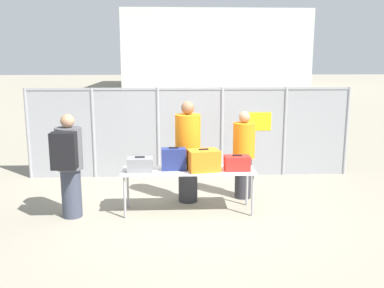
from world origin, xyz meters
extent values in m
plane|color=gray|center=(0.00, 0.00, 0.00)|extent=(120.00, 120.00, 0.00)
cylinder|color=gray|center=(-3.47, 2.23, 0.97)|extent=(0.07, 0.07, 1.95)
cylinder|color=gray|center=(-2.08, 2.23, 0.97)|extent=(0.07, 0.07, 1.95)
cylinder|color=gray|center=(-0.69, 2.23, 0.97)|extent=(0.07, 0.07, 1.95)
cylinder|color=gray|center=(0.69, 2.23, 0.97)|extent=(0.07, 0.07, 1.95)
cylinder|color=gray|center=(2.08, 2.23, 0.97)|extent=(0.07, 0.07, 1.95)
cylinder|color=gray|center=(3.47, 2.23, 0.97)|extent=(0.07, 0.07, 1.95)
cube|color=gray|center=(0.00, 2.23, 0.97)|extent=(6.93, 0.01, 1.95)
cube|color=gray|center=(0.00, 2.23, 1.92)|extent=(6.93, 0.04, 0.04)
cube|color=yellow|center=(1.47, 2.22, 1.21)|extent=(0.60, 0.01, 0.40)
cube|color=silver|center=(-0.13, -0.02, 0.72)|extent=(2.20, 0.64, 0.02)
cylinder|color=#99999E|center=(-1.17, -0.28, 0.35)|extent=(0.04, 0.04, 0.71)
cylinder|color=#99999E|center=(0.91, -0.28, 0.35)|extent=(0.04, 0.04, 0.71)
cylinder|color=#99999E|center=(-1.17, 0.24, 0.35)|extent=(0.04, 0.04, 0.71)
cylinder|color=#99999E|center=(0.91, 0.24, 0.35)|extent=(0.04, 0.04, 0.71)
cube|color=slate|center=(-0.93, -0.08, 0.85)|extent=(0.42, 0.30, 0.23)
cube|color=black|center=(-0.93, -0.08, 0.98)|extent=(0.16, 0.03, 0.02)
cube|color=navy|center=(-0.37, -0.01, 0.92)|extent=(0.41, 0.22, 0.36)
cube|color=black|center=(-0.37, -0.01, 1.11)|extent=(0.16, 0.03, 0.02)
cube|color=orange|center=(0.12, -0.10, 0.91)|extent=(0.56, 0.44, 0.35)
cube|color=black|center=(0.12, -0.10, 1.10)|extent=(0.16, 0.05, 0.02)
cube|color=red|center=(0.68, -0.08, 0.85)|extent=(0.42, 0.27, 0.24)
cube|color=black|center=(0.68, -0.08, 0.99)|extent=(0.16, 0.03, 0.02)
cylinder|color=#383D4C|center=(-2.05, -0.15, 0.40)|extent=(0.32, 0.32, 0.81)
cylinder|color=#4C4C51|center=(-2.05, -0.15, 1.14)|extent=(0.42, 0.42, 0.67)
sphere|color=#A57A5B|center=(-2.05, -0.15, 1.59)|extent=(0.22, 0.22, 0.22)
cube|color=black|center=(-2.05, -0.48, 1.18)|extent=(0.38, 0.23, 0.57)
cylinder|color=#2D2D33|center=(-0.11, 0.53, 0.43)|extent=(0.34, 0.34, 0.87)
cylinder|color=orange|center=(-0.11, 0.53, 1.23)|extent=(0.45, 0.45, 0.72)
sphere|color=brown|center=(-0.11, 0.53, 1.71)|extent=(0.24, 0.24, 0.24)
cylinder|color=#2D2D33|center=(0.92, 0.68, 0.39)|extent=(0.30, 0.30, 0.77)
cylinder|color=orange|center=(0.92, 0.68, 1.09)|extent=(0.40, 0.40, 0.64)
sphere|color=#A57A5B|center=(0.92, 0.68, 1.52)|extent=(0.21, 0.21, 0.21)
cube|color=silver|center=(1.59, 4.32, 0.41)|extent=(2.51, 1.48, 0.53)
sphere|color=black|center=(1.15, 3.53, 0.27)|extent=(0.53, 0.53, 0.53)
sphere|color=black|center=(1.15, 5.12, 0.27)|extent=(0.53, 0.53, 0.53)
cylinder|color=#59595B|center=(-0.11, 4.32, 0.20)|extent=(0.88, 0.06, 0.06)
cube|color=#B2B7B2|center=(3.32, 33.03, 3.20)|extent=(15.31, 11.07, 6.41)
camera|label=1|loc=(-0.40, -6.92, 2.57)|focal=40.00mm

